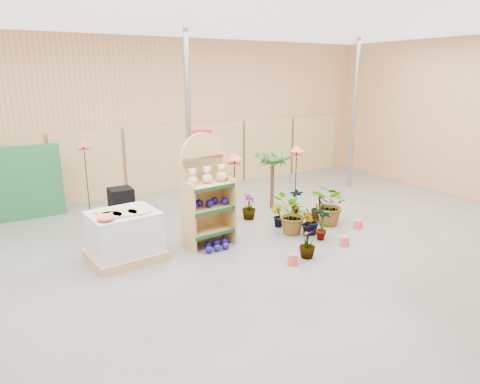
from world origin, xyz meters
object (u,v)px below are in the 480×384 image
at_px(display_shelf, 205,194).
at_px(pallet_stack, 124,236).
at_px(potted_plant_2, 292,215).
at_px(bird_table_front, 234,159).

height_order(display_shelf, pallet_stack, display_shelf).
distance_m(display_shelf, potted_plant_2, 2.03).
xyz_separation_m(pallet_stack, bird_table_front, (2.40, -0.04, 1.27)).
height_order(bird_table_front, potted_plant_2, bird_table_front).
relative_size(display_shelf, pallet_stack, 1.61).
xyz_separation_m(display_shelf, bird_table_front, (0.68, -0.03, 0.68)).
bearing_deg(bird_table_front, pallet_stack, 179.03).
distance_m(pallet_stack, potted_plant_2, 3.63).
xyz_separation_m(display_shelf, potted_plant_2, (1.87, -0.52, -0.61)).
bearing_deg(bird_table_front, potted_plant_2, -22.66).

